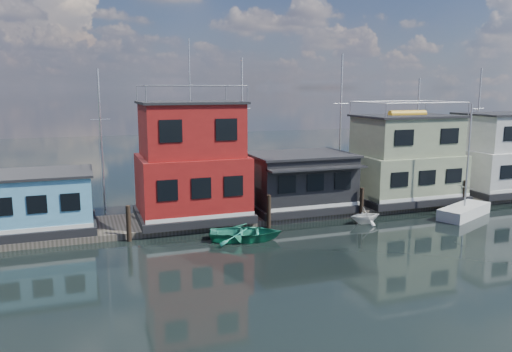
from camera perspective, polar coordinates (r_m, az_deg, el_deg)
name	(u,v)px	position (r m, az deg, el deg)	size (l,w,h in m)	color
ground	(404,267)	(27.31, 16.55, -9.91)	(160.00, 160.00, 0.00)	black
dock	(306,210)	(37.17, 5.71, -3.91)	(48.00, 5.00, 0.40)	#595147
houseboat_blue	(40,202)	(33.47, -23.43, -2.73)	(6.40, 4.90, 3.66)	black
houseboat_red	(192,164)	(33.74, -7.38, 1.40)	(7.40, 5.90, 11.86)	black
houseboat_dark	(300,181)	(36.48, 5.07, -0.60)	(7.40, 6.10, 4.06)	black
houseboat_green	(405,160)	(40.82, 16.67, 1.76)	(8.40, 5.90, 7.03)	black
houseboat_white	(504,155)	(47.37, 26.53, 2.20)	(8.40, 5.90, 6.66)	black
pilings	(319,207)	(34.37, 7.20, -3.54)	(42.28, 0.28, 2.20)	#2D2116
background_masts	(327,130)	(43.72, 8.17, 5.25)	(36.40, 0.16, 12.00)	silver
red_kayak	(467,211)	(39.85, 22.97, -3.68)	(0.45, 0.45, 3.07)	red
day_sailer	(464,210)	(38.81, 22.69, -3.66)	(5.34, 3.67, 8.04)	silver
dinghy_teal	(246,233)	(30.41, -1.20, -6.52)	(3.15, 4.41, 0.91)	#25896B
dinghy_white	(365,215)	(34.84, 12.35, -4.39)	(1.90, 2.21, 1.16)	silver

